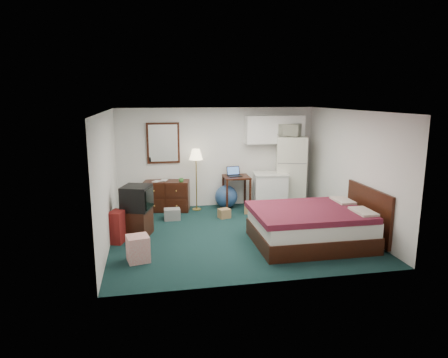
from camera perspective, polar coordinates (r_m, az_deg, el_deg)
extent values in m
cube|color=black|center=(8.32, 1.74, -7.77)|extent=(5.00, 4.50, 0.01)
cube|color=white|center=(7.84, 1.85, 9.71)|extent=(5.00, 4.50, 0.01)
cube|color=white|center=(10.16, -0.99, 3.11)|extent=(5.00, 0.01, 2.50)
cube|color=white|center=(5.87, 6.61, -3.44)|extent=(5.00, 0.01, 2.50)
cube|color=white|center=(7.84, -16.34, 0.02)|extent=(0.01, 4.50, 2.50)
cube|color=white|center=(8.87, 17.76, 1.27)|extent=(0.01, 4.50, 2.50)
sphere|color=navy|center=(10.10, 0.32, -2.52)|extent=(0.67, 0.67, 0.57)
imported|color=silver|center=(10.21, 9.27, 7.12)|extent=(0.64, 0.57, 0.38)
imported|color=olive|center=(9.82, -10.03, 0.26)|extent=(0.14, 0.10, 0.22)
imported|color=olive|center=(9.88, -9.08, 0.41)|extent=(0.17, 0.07, 0.23)
imported|color=#3F8939|center=(9.66, -6.14, -0.11)|extent=(0.13, 0.10, 0.12)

